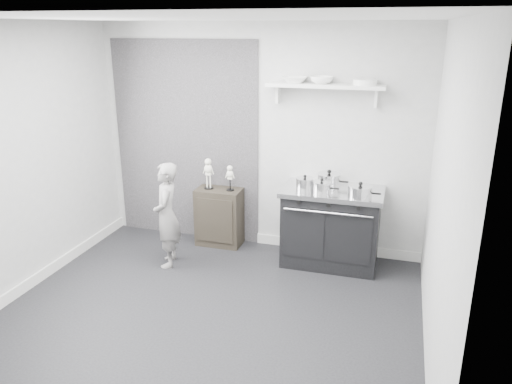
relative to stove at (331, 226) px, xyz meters
The scene contains 15 objects.
ground 1.82m from the stove, 123.26° to the right, with size 4.00×4.00×0.00m, color black.
room_shell 2.07m from the stove, 128.54° to the right, with size 4.02×3.62×2.71m.
wall_shelf 1.57m from the stove, 129.89° to the left, with size 1.30×0.26×0.24m.
stove is the anchor object (origin of this frame).
side_cabinet 1.43m from the stove, behind, with size 0.56×0.33×0.73m, color black.
child 1.88m from the stove, 162.15° to the right, with size 0.44×0.29×1.22m, color gray.
pot_front_left 0.61m from the stove, 158.15° to the right, with size 0.29×0.20×0.18m.
pot_back_left 0.54m from the stove, 123.56° to the left, with size 0.36×0.27×0.19m.
pot_front_right 0.63m from the stove, 32.52° to the right, with size 0.35×0.26×0.17m.
pot_front_center 0.54m from the stove, 128.15° to the right, with size 0.29×0.21×0.16m.
skeleton_full 1.63m from the stove, behind, with size 0.12×0.08×0.44m, color silver, non-canonical shape.
skeleton_torso 1.36m from the stove, behind, with size 0.10×0.07×0.36m, color silver, non-canonical shape.
bowl_large 1.71m from the stove, 159.10° to the left, with size 0.28×0.28×0.07m, color white.
bowl_small 1.65m from the stove, 137.35° to the left, with size 0.25×0.25×0.08m, color white.
plate_stack 1.65m from the stove, 36.94° to the left, with size 0.26×0.26×0.06m, color white.
Camera 1 is at (1.65, -3.86, 2.63)m, focal length 35.00 mm.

